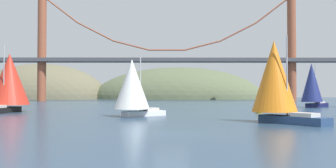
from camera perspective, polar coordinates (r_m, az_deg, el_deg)
ground_plane at (r=26.09m, az=0.43°, el=-7.73°), size 360.00×360.00×0.00m
headland_center at (r=161.04m, az=1.59°, el=-2.32°), size 74.70×44.00×27.60m
headland_left at (r=169.98m, az=-19.09°, el=-2.20°), size 58.05×44.00×30.64m
suspension_bridge at (r=121.54m, az=-0.15°, el=4.51°), size 118.66×6.00×35.13m
sailboat_navy_sail at (r=75.39m, az=21.46°, el=0.01°), size 7.15×6.56×8.60m
sailboat_white_mainsail at (r=44.04m, az=-5.53°, el=-0.24°), size 7.10×6.68×7.45m
sailboat_scarlet_sail at (r=59.54m, az=-23.48°, el=0.46°), size 6.07×9.65×9.86m
sailboat_orange_sail at (r=37.12m, az=16.36°, el=0.77°), size 6.94×8.14×8.30m
channel_buoy at (r=53.23m, az=13.94°, el=-4.00°), size 1.10×1.10×2.64m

